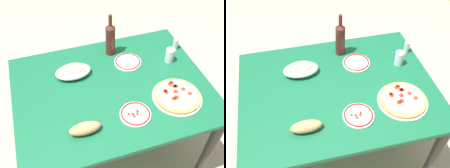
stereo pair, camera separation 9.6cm
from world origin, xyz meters
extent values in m
plane|color=tan|center=(0.00, 0.00, 0.00)|extent=(8.00, 8.00, 0.00)
cube|color=#145938|center=(0.00, 0.00, 0.74)|extent=(1.27, 0.98, 0.03)
cylinder|color=#33302D|center=(-0.58, -0.43, 0.36)|extent=(0.07, 0.07, 0.72)
cylinder|color=#33302D|center=(0.58, -0.43, 0.36)|extent=(0.07, 0.07, 0.72)
cylinder|color=#33302D|center=(-0.58, 0.43, 0.36)|extent=(0.07, 0.07, 0.72)
cylinder|color=#B7B7BC|center=(-0.36, 0.21, 0.76)|extent=(0.31, 0.31, 0.01)
cylinder|color=tan|center=(-0.36, 0.21, 0.77)|extent=(0.29, 0.29, 0.02)
cylinder|color=#EFD684|center=(-0.36, 0.21, 0.78)|extent=(0.26, 0.26, 0.01)
cylinder|color=#B22D1E|center=(-0.37, 0.14, 0.79)|extent=(0.03, 0.03, 0.00)
cylinder|color=maroon|center=(-0.32, 0.24, 0.79)|extent=(0.03, 0.03, 0.00)
cylinder|color=#B22D1E|center=(-0.44, 0.23, 0.79)|extent=(0.03, 0.03, 0.00)
cylinder|color=#B22D1E|center=(-0.36, 0.12, 0.79)|extent=(0.03, 0.03, 0.00)
cylinder|color=maroon|center=(-0.36, 0.19, 0.79)|extent=(0.03, 0.03, 0.00)
cylinder|color=#B22D1E|center=(-0.30, 0.17, 0.79)|extent=(0.03, 0.03, 0.00)
cylinder|color=maroon|center=(-0.38, 0.14, 0.79)|extent=(0.03, 0.03, 0.00)
cylinder|color=#B22D1E|center=(-0.30, 0.16, 0.79)|extent=(0.03, 0.03, 0.00)
cylinder|color=maroon|center=(-0.37, 0.11, 0.79)|extent=(0.03, 0.03, 0.00)
cylinder|color=#B22D1E|center=(-0.42, 0.18, 0.79)|extent=(0.03, 0.03, 0.00)
cylinder|color=maroon|center=(-0.34, 0.23, 0.79)|extent=(0.03, 0.03, 0.00)
ellipsoid|color=white|center=(0.22, -0.19, 0.79)|extent=(0.24, 0.15, 0.07)
ellipsoid|color=#AD2819|center=(0.22, -0.19, 0.80)|extent=(0.20, 0.12, 0.03)
ellipsoid|color=#EACC75|center=(0.22, -0.19, 0.82)|extent=(0.17, 0.10, 0.02)
cylinder|color=#471E19|center=(-0.10, -0.34, 0.86)|extent=(0.07, 0.07, 0.22)
cone|color=#471E19|center=(-0.10, -0.34, 0.99)|extent=(0.07, 0.07, 0.03)
cylinder|color=#471E19|center=(-0.10, -0.34, 1.04)|extent=(0.03, 0.03, 0.07)
cylinder|color=silver|center=(-0.47, -0.12, 0.81)|extent=(0.06, 0.06, 0.10)
cylinder|color=white|center=(-0.18, -0.20, 0.76)|extent=(0.19, 0.19, 0.01)
torus|color=red|center=(-0.18, -0.20, 0.77)|extent=(0.18, 0.18, 0.01)
cylinder|color=white|center=(-0.06, 0.26, 0.76)|extent=(0.19, 0.19, 0.01)
torus|color=red|center=(-0.06, 0.26, 0.77)|extent=(0.18, 0.18, 0.01)
cube|color=#AD2819|center=(-0.05, 0.28, 0.77)|extent=(0.01, 0.01, 0.01)
cube|color=#AD2819|center=(-0.02, 0.25, 0.77)|extent=(0.01, 0.01, 0.01)
cube|color=#AD2819|center=(-0.08, 0.25, 0.77)|extent=(0.01, 0.01, 0.01)
cube|color=#AD2819|center=(-0.07, 0.27, 0.77)|extent=(0.01, 0.01, 0.01)
cube|color=#AD2819|center=(-0.04, 0.26, 0.77)|extent=(0.01, 0.01, 0.01)
ellipsoid|color=tan|center=(0.25, 0.29, 0.79)|extent=(0.18, 0.08, 0.07)
cylinder|color=silver|center=(-0.58, -0.24, 0.79)|extent=(0.04, 0.04, 0.07)
cylinder|color=#B7B7BC|center=(-0.58, -0.24, 0.84)|extent=(0.04, 0.04, 0.01)
camera|label=1|loc=(0.37, 1.15, 2.04)|focal=43.33mm
camera|label=2|loc=(0.28, 1.18, 2.04)|focal=43.33mm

